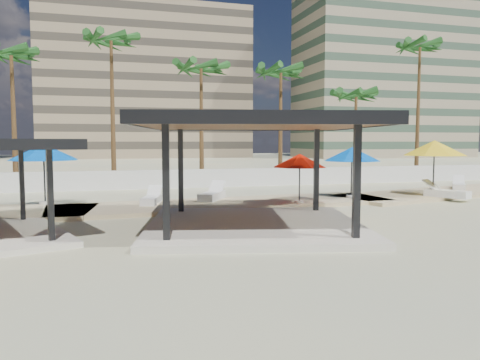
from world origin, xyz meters
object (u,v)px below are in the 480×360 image
at_px(lounger_c, 446,193).
at_px(lounger_d, 459,186).
at_px(pavilion_central, 255,163).
at_px(umbrella_c, 300,161).
at_px(lounger_b, 212,195).
at_px(lounger_a, 152,199).

height_order(lounger_c, lounger_d, lounger_c).
bearing_deg(lounger_c, pavilion_central, 84.26).
distance_m(pavilion_central, umbrella_c, 5.86).
height_order(umbrella_c, lounger_d, umbrella_c).
bearing_deg(pavilion_central, lounger_b, 102.68).
xyz_separation_m(lounger_b, lounger_d, (15.42, 1.09, -0.02)).
relative_size(umbrella_c, lounger_c, 1.12).
distance_m(umbrella_c, lounger_c, 8.30).
bearing_deg(lounger_d, lounger_a, 135.02).
bearing_deg(pavilion_central, lounger_c, 34.54).
height_order(umbrella_c, lounger_a, umbrella_c).
bearing_deg(lounger_d, umbrella_c, 145.90).
height_order(pavilion_central, umbrella_c, pavilion_central).
xyz_separation_m(umbrella_c, lounger_a, (-6.59, 1.72, -1.77)).
distance_m(lounger_a, lounger_c, 14.80).
distance_m(lounger_a, lounger_b, 3.05).
relative_size(umbrella_c, lounger_b, 1.12).
bearing_deg(lounger_c, lounger_b, 51.65).
distance_m(pavilion_central, lounger_a, 7.24).
xyz_separation_m(lounger_b, lounger_c, (11.71, -2.29, -0.00)).
xyz_separation_m(lounger_c, lounger_d, (3.71, 3.38, -0.02)).
relative_size(pavilion_central, lounger_d, 4.50).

